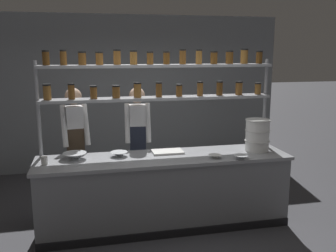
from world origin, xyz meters
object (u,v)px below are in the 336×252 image
object	(u,v)px
container_stack	(257,135)
cutting_board	(167,152)
spice_shelf_unit	(159,83)
prep_bowl_center_back	(75,156)
chef_left	(75,142)
chef_center	(138,139)
prep_bowl_near_left	(215,157)
prep_bowl_center_front	(119,154)
prep_bowl_near_right	(241,157)
serving_cup_front	(44,160)

from	to	relation	value
container_stack	cutting_board	distance (m)	1.21
spice_shelf_unit	prep_bowl_center_back	distance (m)	1.40
chef_left	chef_center	size ratio (longest dim) A/B	1.01
prep_bowl_near_left	prep_bowl_center_front	world-z (taller)	prep_bowl_center_front
cutting_board	prep_bowl_center_back	bearing A→B (deg)	-177.60
prep_bowl_center_front	cutting_board	bearing A→B (deg)	3.97
prep_bowl_near_left	prep_bowl_center_back	xyz separation A→B (m)	(-1.69, 0.33, 0.02)
prep_bowl_near_right	cutting_board	bearing A→B (deg)	149.36
chef_center	prep_bowl_center_back	size ratio (longest dim) A/B	5.98
chef_left	prep_bowl_near_right	world-z (taller)	chef_left
chef_left	spice_shelf_unit	bearing A→B (deg)	-26.62
chef_center	serving_cup_front	distance (m)	1.40
chef_center	container_stack	xyz separation A→B (m)	(1.50, -0.68, 0.13)
chef_left	prep_bowl_center_front	distance (m)	0.76
cutting_board	serving_cup_front	world-z (taller)	serving_cup_front
prep_bowl_near_left	prep_bowl_near_right	size ratio (longest dim) A/B	0.89
container_stack	prep_bowl_near_right	bearing A→B (deg)	-138.33
prep_bowl_center_back	serving_cup_front	size ratio (longest dim) A/B	2.95
container_stack	cutting_board	world-z (taller)	container_stack
prep_bowl_near_left	chef_left	bearing A→B (deg)	152.63
chef_center	container_stack	bearing A→B (deg)	-19.12
prep_bowl_near_left	prep_bowl_center_back	distance (m)	1.72
chef_center	prep_bowl_near_left	size ratio (longest dim) A/B	10.76
prep_bowl_center_front	prep_bowl_near_right	distance (m)	1.52
chef_center	prep_bowl_center_front	xyz separation A→B (m)	(-0.32, -0.56, -0.05)
cutting_board	chef_center	bearing A→B (deg)	121.40
spice_shelf_unit	serving_cup_front	size ratio (longest dim) A/B	31.23
chef_left	cutting_board	size ratio (longest dim) A/B	4.35
spice_shelf_unit	cutting_board	bearing A→B (deg)	-63.68
prep_bowl_near_right	chef_center	bearing A→B (deg)	138.51
cutting_board	prep_bowl_center_front	bearing A→B (deg)	-176.03
chef_left	serving_cup_front	xyz separation A→B (m)	(-0.34, -0.69, -0.04)
container_stack	prep_bowl_near_left	distance (m)	0.73
container_stack	cutting_board	size ratio (longest dim) A/B	1.05
chef_center	prep_bowl_near_left	bearing A→B (deg)	-42.06
prep_bowl_near_left	serving_cup_front	size ratio (longest dim) A/B	1.64
container_stack	cutting_board	xyz separation A→B (m)	(-1.18, 0.16, -0.20)
prep_bowl_center_front	prep_bowl_center_back	distance (m)	0.54
spice_shelf_unit	prep_bowl_near_right	bearing A→B (deg)	-35.62
serving_cup_front	prep_bowl_near_right	bearing A→B (deg)	-7.04
cutting_board	prep_bowl_near_right	world-z (taller)	prep_bowl_near_right
prep_bowl_center_front	prep_bowl_center_back	size ratio (longest dim) A/B	0.75
chef_center	prep_bowl_center_back	xyz separation A→B (m)	(-0.86, -0.57, -0.04)
chef_left	prep_bowl_center_front	xyz separation A→B (m)	(0.54, -0.54, -0.06)
prep_bowl_near_left	serving_cup_front	world-z (taller)	serving_cup_front
prep_bowl_center_back	container_stack	bearing A→B (deg)	-2.66
chef_center	container_stack	world-z (taller)	chef_center
cutting_board	prep_bowl_center_front	distance (m)	0.64
spice_shelf_unit	prep_bowl_center_front	world-z (taller)	spice_shelf_unit
chef_left	prep_bowl_center_front	bearing A→B (deg)	-54.39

